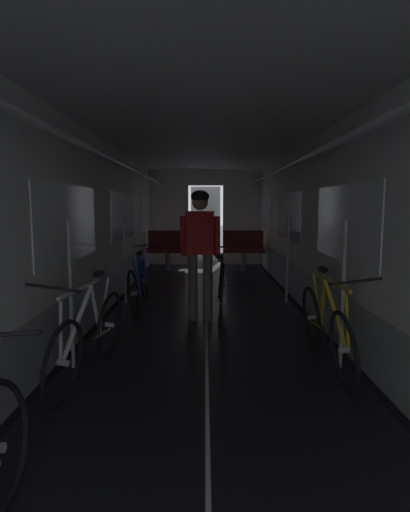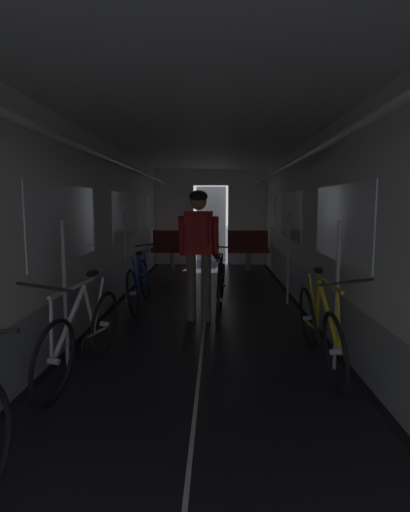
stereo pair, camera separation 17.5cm
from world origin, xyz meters
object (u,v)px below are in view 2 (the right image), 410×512
(bench_seat_far_right, at_px, (248,246))
(bicycle_black_in_aisle, at_px, (221,289))
(bicycle_yellow, at_px, (320,327))
(bicycle_white, at_px, (82,334))
(bench_seat_far_left, at_px, (172,246))
(bicycle_blue, at_px, (139,283))
(person_cyclist_aisle, at_px, (198,241))

(bench_seat_far_right, distance_m, bicycle_black_in_aisle, 4.16)
(bench_seat_far_right, relative_size, bicycle_yellow, 0.58)
(bicycle_yellow, bearing_deg, bicycle_white, -172.70)
(bench_seat_far_left, distance_m, bench_seat_far_right, 1.80)
(bench_seat_far_right, bearing_deg, bicycle_white, -107.45)
(bicycle_blue, bearing_deg, person_cyclist_aisle, -36.31)
(bench_seat_far_right, xyz_separation_m, person_cyclist_aisle, (-0.98, -4.37, 0.50))
(person_cyclist_aisle, xyz_separation_m, bicycle_black_in_aisle, (0.30, 0.27, -0.69))
(bicycle_white, bearing_deg, bicycle_black_in_aisle, 58.85)
(bicycle_white, relative_size, bicycle_yellow, 1.00)
(person_cyclist_aisle, bearing_deg, bicycle_black_in_aisle, 42.06)
(bench_seat_far_left, height_order, bench_seat_far_right, same)
(bench_seat_far_left, distance_m, bicycle_yellow, 6.25)
(bicycle_yellow, bearing_deg, bicycle_blue, 134.14)
(bench_seat_far_right, distance_m, bicycle_blue, 4.16)
(bicycle_white, bearing_deg, bicycle_yellow, 7.30)
(bench_seat_far_left, xyz_separation_m, bicycle_blue, (-0.10, -3.70, -0.19))
(bicycle_black_in_aisle, bearing_deg, bicycle_white, -121.15)
(bicycle_blue, distance_m, bicycle_black_in_aisle, 1.28)
(bench_seat_far_left, height_order, person_cyclist_aisle, person_cyclist_aisle)
(bench_seat_far_left, relative_size, bench_seat_far_right, 1.00)
(bench_seat_far_left, bearing_deg, bicycle_yellow, -70.88)
(bicycle_white, distance_m, person_cyclist_aisle, 2.17)
(bench_seat_far_left, xyz_separation_m, bicycle_yellow, (2.05, -5.91, -0.19))
(bicycle_yellow, distance_m, person_cyclist_aisle, 2.08)
(bicycle_blue, relative_size, person_cyclist_aisle, 0.98)
(bicycle_blue, height_order, person_cyclist_aisle, person_cyclist_aisle)
(bench_seat_far_right, bearing_deg, bicycle_black_in_aisle, -99.47)
(bench_seat_far_right, bearing_deg, person_cyclist_aisle, -102.64)
(bicycle_white, distance_m, bicycle_yellow, 2.21)
(person_cyclist_aisle, bearing_deg, bench_seat_far_right, 77.36)
(bicycle_white, xyz_separation_m, bicycle_yellow, (2.19, 0.28, -0.00))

